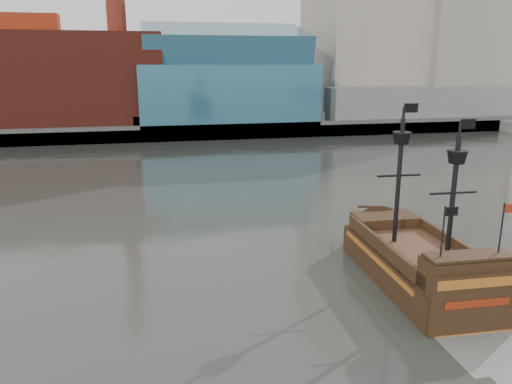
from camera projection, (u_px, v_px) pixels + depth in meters
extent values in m
plane|color=#292C27|center=(255.00, 359.00, 21.56)|extent=(400.00, 400.00, 0.00)
cube|color=slate|center=(165.00, 116.00, 108.22)|extent=(220.00, 60.00, 2.00)
cube|color=#4C4C49|center=(172.00, 133.00, 80.27)|extent=(220.00, 1.00, 2.60)
cube|color=maroon|center=(33.00, 80.00, 82.59)|extent=(42.00, 18.00, 15.00)
cube|color=#2E637C|center=(226.00, 94.00, 88.00)|extent=(30.00, 16.00, 10.00)
cube|color=gray|center=(456.00, 18.00, 100.11)|extent=(18.00, 18.00, 38.00)
cube|color=slate|center=(431.00, 103.00, 92.63)|extent=(40.00, 6.00, 6.00)
cube|color=#2E637C|center=(225.00, 46.00, 85.97)|extent=(28.00, 14.94, 8.78)
cube|color=slate|center=(510.00, 102.00, 114.37)|extent=(4.00, 4.00, 3.00)
cube|color=black|center=(415.00, 273.00, 28.97)|extent=(5.15, 11.44, 2.44)
cube|color=#522E1E|center=(417.00, 251.00, 28.62)|extent=(4.64, 10.30, 0.28)
cube|color=black|center=(384.00, 222.00, 32.83)|extent=(4.08, 2.41, 0.94)
cube|color=black|center=(467.00, 274.00, 23.80)|extent=(4.51, 1.68, 1.69)
cube|color=black|center=(475.00, 311.00, 23.36)|extent=(4.60, 0.42, 3.75)
cube|color=#AE6121|center=(480.00, 283.00, 22.85)|extent=(4.22, 0.25, 0.47)
cube|color=maroon|center=(477.00, 303.00, 23.11)|extent=(3.28, 0.21, 0.38)
cylinder|color=black|center=(399.00, 182.00, 28.88)|extent=(0.27, 0.27, 7.32)
cylinder|color=black|center=(453.00, 199.00, 26.27)|extent=(0.27, 0.27, 6.75)
cone|color=black|center=(402.00, 138.00, 28.23)|extent=(1.07, 1.07, 0.66)
cone|color=black|center=(457.00, 157.00, 25.70)|extent=(1.07, 1.07, 0.66)
cube|color=black|center=(411.00, 108.00, 27.88)|extent=(0.84, 0.06, 0.52)
cube|color=black|center=(468.00, 124.00, 25.34)|extent=(0.84, 0.06, 0.52)
cube|color=gray|center=(493.00, 351.00, 22.14)|extent=(4.12, 3.54, 0.02)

